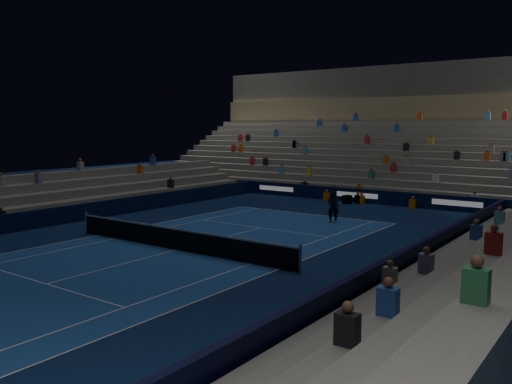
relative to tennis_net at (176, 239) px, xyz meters
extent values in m
plane|color=#0B1D45|center=(0.00, 0.00, -0.50)|extent=(90.00, 90.00, 0.00)
cube|color=#1B4795|center=(0.00, 0.00, -0.50)|extent=(10.97, 23.77, 0.01)
cube|color=black|center=(0.00, 18.50, 0.00)|extent=(44.00, 0.25, 1.00)
cube|color=black|center=(9.70, 0.00, 0.00)|extent=(0.25, 37.00, 1.00)
cube|color=black|center=(-9.70, 0.00, 0.00)|extent=(0.25, 37.00, 1.00)
cube|color=slate|center=(0.00, 19.50, -0.25)|extent=(44.00, 1.00, 0.50)
cube|color=slate|center=(0.00, 20.50, 0.00)|extent=(44.00, 1.00, 1.00)
cube|color=slate|center=(0.00, 21.50, 0.25)|extent=(44.00, 1.00, 1.50)
cube|color=slate|center=(0.00, 22.50, 0.50)|extent=(44.00, 1.00, 2.00)
cube|color=slate|center=(0.00, 23.50, 0.75)|extent=(44.00, 1.00, 2.50)
cube|color=slate|center=(0.00, 24.50, 1.00)|extent=(44.00, 1.00, 3.00)
cube|color=slate|center=(0.00, 25.50, 1.25)|extent=(44.00, 1.00, 3.50)
cube|color=slate|center=(0.00, 26.50, 1.50)|extent=(44.00, 1.00, 4.00)
cube|color=slate|center=(0.00, 27.50, 1.75)|extent=(44.00, 1.00, 4.50)
cube|color=slate|center=(0.00, 28.50, 2.00)|extent=(44.00, 1.00, 5.00)
cube|color=slate|center=(0.00, 29.50, 2.25)|extent=(44.00, 1.00, 5.50)
cube|color=slate|center=(0.00, 30.50, 2.50)|extent=(44.00, 1.00, 6.00)
cube|color=#8F7E58|center=(0.00, 31.60, 6.60)|extent=(44.00, 0.60, 2.20)
cube|color=#464643|center=(0.00, 33.00, 9.20)|extent=(44.00, 2.40, 3.00)
cube|color=slate|center=(10.50, 0.00, -0.25)|extent=(1.00, 37.00, 0.50)
cube|color=slate|center=(11.50, 0.00, 0.00)|extent=(1.00, 37.00, 1.00)
cube|color=slate|center=(12.50, 0.00, 0.25)|extent=(1.00, 37.00, 1.50)
cube|color=slate|center=(13.50, 0.00, 0.50)|extent=(1.00, 37.00, 2.00)
cube|color=slate|center=(-10.50, 0.00, -0.25)|extent=(1.00, 37.00, 0.50)
cube|color=slate|center=(-11.50, 0.00, 0.00)|extent=(1.00, 37.00, 1.00)
cube|color=slate|center=(-12.50, 0.00, 0.25)|extent=(1.00, 37.00, 1.50)
cube|color=slate|center=(-13.50, 0.00, 0.50)|extent=(1.00, 37.00, 2.00)
cube|color=slate|center=(-14.50, 0.00, 0.75)|extent=(1.00, 37.00, 2.50)
cylinder|color=#B2B2B7|center=(-6.40, 0.00, 0.05)|extent=(0.10, 0.10, 1.10)
cylinder|color=#B2B2B7|center=(6.40, 0.00, 0.05)|extent=(0.10, 0.10, 1.10)
cube|color=black|center=(0.00, 0.00, -0.05)|extent=(12.80, 0.03, 0.90)
cube|color=white|center=(0.00, 0.00, 0.44)|extent=(12.80, 0.04, 0.08)
imported|color=black|center=(2.44, 10.08, 0.41)|extent=(0.78, 0.66, 1.83)
cube|color=black|center=(-0.30, 17.41, -0.19)|extent=(0.62, 0.69, 0.62)
cylinder|color=black|center=(-0.30, 16.95, -0.01)|extent=(0.26, 0.38, 0.16)
camera|label=1|loc=(16.44, -16.62, 4.93)|focal=37.34mm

